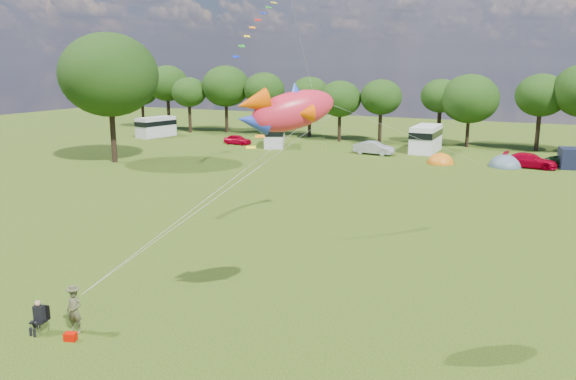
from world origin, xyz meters
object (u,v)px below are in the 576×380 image
at_px(kite_flyer, 75,311).
at_px(tent_orange, 440,163).
at_px(car_d, 570,162).
at_px(camp_chair, 40,313).
at_px(big_tree, 109,75).
at_px(campervan_a, 156,126).
at_px(car_a, 237,140).
at_px(car_b, 374,148).
at_px(car_c, 530,161).
at_px(campervan_b, 275,135).
at_px(tent_greyblue, 505,166).
at_px(campervan_c, 426,138).
at_px(fish_kite, 286,111).

bearing_deg(kite_flyer, tent_orange, 71.94).
distance_m(car_d, camp_chair, 51.35).
relative_size(big_tree, car_d, 2.95).
height_order(campervan_a, camp_chair, campervan_a).
bearing_deg(car_a, car_b, -85.89).
xyz_separation_m(big_tree, car_a, (4.85, 17.01, -8.39)).
relative_size(car_c, campervan_b, 0.82).
relative_size(car_b, kite_flyer, 2.43).
height_order(campervan_a, kite_flyer, campervan_a).
distance_m(car_b, campervan_a, 32.60).
distance_m(campervan_b, tent_greyblue, 27.56).
bearing_deg(campervan_a, campervan_c, -75.75).
distance_m(big_tree, camp_chair, 40.21).
xyz_separation_m(big_tree, car_d, (43.17, 17.11, -8.40)).
height_order(car_a, kite_flyer, kite_flyer).
relative_size(tent_orange, camp_chair, 2.30).
xyz_separation_m(big_tree, tent_orange, (31.12, 14.08, -9.00)).
bearing_deg(tent_greyblue, fish_kite, -95.31).
relative_size(car_d, campervan_b, 0.77).
height_order(big_tree, tent_greyblue, big_tree).
relative_size(car_b, campervan_c, 0.68).
bearing_deg(kite_flyer, camp_chair, -164.70).
xyz_separation_m(big_tree, campervan_a, (-9.51, 18.68, -7.52)).
xyz_separation_m(car_d, campervan_a, (-52.68, 1.57, 0.88)).
xyz_separation_m(car_c, kite_flyer, (-13.85, -45.65, 0.15)).
distance_m(car_b, tent_orange, 8.58).
bearing_deg(tent_orange, campervan_b, 170.70).
height_order(car_c, campervan_b, campervan_b).
distance_m(big_tree, car_a, 19.58).
height_order(car_a, campervan_a, campervan_a).
relative_size(big_tree, tent_greyblue, 3.68).
bearing_deg(big_tree, car_d, 21.62).
distance_m(big_tree, campervan_c, 35.95).
distance_m(car_a, camp_chair, 51.67).
xyz_separation_m(big_tree, kite_flyer, (25.78, -30.15, -8.14)).
xyz_separation_m(campervan_c, tent_orange, (3.18, -7.31, -1.63)).
bearing_deg(car_d, camp_chair, 172.84).
xyz_separation_m(car_d, campervan_c, (-15.23, 4.28, 1.04)).
distance_m(tent_orange, tent_greyblue, 6.32).
bearing_deg(big_tree, tent_orange, 24.34).
bearing_deg(kite_flyer, campervan_b, 97.18).
relative_size(camp_chair, fish_kite, 0.39).
bearing_deg(campervan_c, car_a, 100.34).
bearing_deg(campervan_b, car_a, 72.48).
height_order(car_d, campervan_a, campervan_a).
xyz_separation_m(car_c, camp_chair, (-15.05, -46.25, 0.07)).
distance_m(campervan_a, tent_greyblue, 47.03).
bearing_deg(car_d, fish_kite, -178.31).
relative_size(campervan_b, tent_greyblue, 1.63).
relative_size(big_tree, tent_orange, 4.35).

